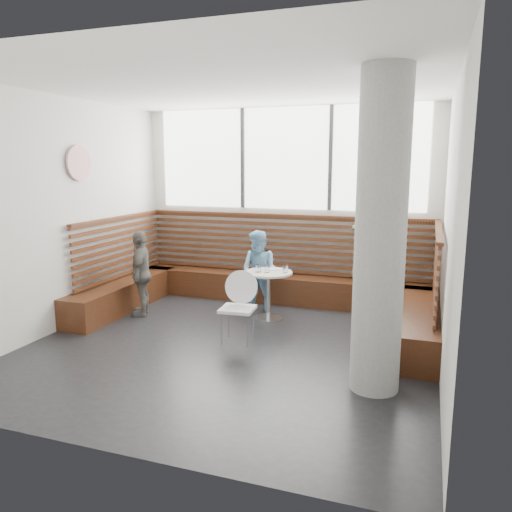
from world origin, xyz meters
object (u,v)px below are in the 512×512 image
(concrete_column, at_px, (380,235))
(cafe_chair, at_px, (239,301))
(child_left, at_px, (141,273))
(adult_man, at_px, (373,274))
(cafe_table, at_px, (269,285))
(child_back, at_px, (259,271))

(concrete_column, bearing_deg, cafe_chair, 154.85)
(concrete_column, relative_size, child_left, 2.46)
(adult_man, bearing_deg, concrete_column, -155.18)
(concrete_column, distance_m, child_left, 4.04)
(cafe_chair, height_order, child_left, child_left)
(adult_man, bearing_deg, cafe_chair, 134.65)
(cafe_table, bearing_deg, child_left, -167.24)
(cafe_table, bearing_deg, child_back, 127.28)
(child_back, relative_size, child_left, 0.98)
(adult_man, relative_size, child_left, 1.29)
(cafe_table, distance_m, child_left, 1.95)
(adult_man, xyz_separation_m, child_back, (-1.79, 0.54, -0.20))
(concrete_column, distance_m, cafe_table, 2.79)
(concrete_column, height_order, adult_man, concrete_column)
(concrete_column, distance_m, cafe_chair, 2.27)
(adult_man, bearing_deg, child_back, 90.41)
(cafe_chair, xyz_separation_m, adult_man, (1.59, 0.83, 0.30))
(cafe_table, xyz_separation_m, adult_man, (1.53, -0.20, 0.32))
(cafe_table, distance_m, child_back, 0.45)
(concrete_column, relative_size, adult_man, 1.90)
(cafe_table, relative_size, cafe_chair, 0.79)
(child_left, bearing_deg, cafe_table, 81.94)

